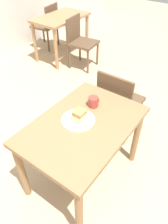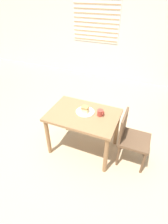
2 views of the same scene
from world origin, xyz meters
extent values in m
plane|color=tan|center=(0.00, 0.00, 0.00)|extent=(14.00, 14.00, 0.00)
cube|color=beige|center=(0.00, 3.03, 1.40)|extent=(10.00, 0.06, 2.80)
cube|color=white|center=(-0.73, 2.99, 1.55)|extent=(1.25, 0.01, 1.15)
cube|color=#AD7F51|center=(-0.73, 2.98, 1.03)|extent=(1.23, 0.01, 0.02)
cube|color=#AD7F51|center=(-0.73, 2.98, 1.13)|extent=(1.23, 0.01, 0.02)
cube|color=#AD7F51|center=(-0.73, 2.98, 1.24)|extent=(1.23, 0.01, 0.02)
cube|color=#AD7F51|center=(-0.73, 2.98, 1.34)|extent=(1.23, 0.01, 0.02)
cube|color=#AD7F51|center=(-0.73, 2.98, 1.44)|extent=(1.23, 0.01, 0.02)
cube|color=#AD7F51|center=(-0.73, 2.98, 1.55)|extent=(1.23, 0.01, 0.02)
cube|color=#AD7F51|center=(-0.73, 2.98, 1.65)|extent=(1.23, 0.01, 0.02)
cube|color=#AD7F51|center=(-0.73, 2.98, 1.76)|extent=(1.23, 0.01, 0.02)
cube|color=#AD7F51|center=(-0.73, 2.98, 1.86)|extent=(1.23, 0.01, 0.02)
cube|color=olive|center=(0.13, 0.13, 0.68)|extent=(1.03, 0.70, 0.04)
cylinder|color=olive|center=(-0.33, -0.17, 0.33)|extent=(0.06, 0.06, 0.66)
cylinder|color=olive|center=(0.60, -0.17, 0.33)|extent=(0.06, 0.06, 0.66)
cylinder|color=olive|center=(-0.33, 0.44, 0.33)|extent=(0.06, 0.06, 0.66)
cylinder|color=olive|center=(0.60, 0.44, 0.33)|extent=(0.06, 0.06, 0.66)
cube|color=brown|center=(0.91, 0.19, 0.43)|extent=(0.42, 0.42, 0.04)
cylinder|color=brown|center=(1.09, 0.01, 0.20)|extent=(0.04, 0.04, 0.41)
cylinder|color=brown|center=(1.09, 0.36, 0.20)|extent=(0.04, 0.04, 0.41)
cylinder|color=brown|center=(0.74, 0.01, 0.20)|extent=(0.04, 0.04, 0.41)
cylinder|color=brown|center=(0.74, 0.36, 0.20)|extent=(0.04, 0.04, 0.41)
cube|color=brown|center=(0.72, 0.19, 0.64)|extent=(0.03, 0.40, 0.38)
cylinder|color=white|center=(0.14, 0.19, 0.71)|extent=(0.27, 0.27, 0.01)
cube|color=beige|center=(0.14, 0.18, 0.75)|extent=(0.10, 0.08, 0.06)
cube|color=#B27F47|center=(0.14, 0.18, 0.79)|extent=(0.10, 0.09, 0.03)
cylinder|color=#9E382D|center=(0.37, 0.20, 0.75)|extent=(0.09, 0.09, 0.09)
torus|color=#9E382D|center=(0.41, 0.20, 0.75)|extent=(0.02, 0.07, 0.07)
camera|label=1|loc=(-0.89, -0.62, 1.90)|focal=35.00mm
camera|label=2|loc=(0.93, -1.74, 2.22)|focal=28.00mm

